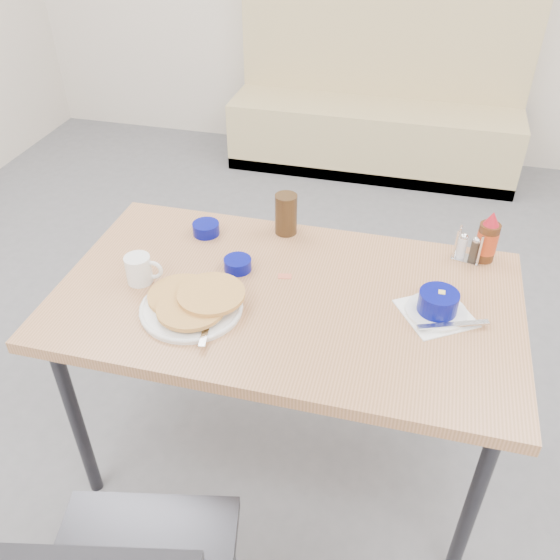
% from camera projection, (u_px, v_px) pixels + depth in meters
% --- Properties ---
extents(ground, '(6.00, 6.00, 0.00)m').
position_uv_depth(ground, '(268.00, 507.00, 2.07)').
color(ground, slate).
rests_on(ground, ground).
extents(booth_bench, '(1.90, 0.56, 1.22)m').
position_uv_depth(booth_bench, '(375.00, 115.00, 4.00)').
color(booth_bench, tan).
rests_on(booth_bench, ground).
extents(dining_table, '(1.40, 0.80, 0.76)m').
position_uv_depth(dining_table, '(286.00, 310.00, 1.84)').
color(dining_table, tan).
rests_on(dining_table, ground).
extents(pancake_plate, '(0.30, 0.31, 0.05)m').
position_uv_depth(pancake_plate, '(193.00, 303.00, 1.73)').
color(pancake_plate, white).
rests_on(pancake_plate, dining_table).
extents(coffee_mug, '(0.12, 0.08, 0.09)m').
position_uv_depth(coffee_mug, '(140.00, 269.00, 1.82)').
color(coffee_mug, white).
rests_on(coffee_mug, dining_table).
extents(grits_setting, '(0.28, 0.26, 0.08)m').
position_uv_depth(grits_setting, '(438.00, 305.00, 1.70)').
color(grits_setting, white).
rests_on(grits_setting, dining_table).
extents(creamer_bowl, '(0.09, 0.09, 0.04)m').
position_uv_depth(creamer_bowl, '(206.00, 229.00, 2.06)').
color(creamer_bowl, '#050970').
rests_on(creamer_bowl, dining_table).
extents(butter_bowl, '(0.09, 0.09, 0.04)m').
position_uv_depth(butter_bowl, '(238.00, 264.00, 1.89)').
color(butter_bowl, '#050970').
rests_on(butter_bowl, dining_table).
extents(amber_tumbler, '(0.10, 0.10, 0.15)m').
position_uv_depth(amber_tumbler, '(286.00, 214.00, 2.03)').
color(amber_tumbler, '#362311').
rests_on(amber_tumbler, dining_table).
extents(condiment_caddy, '(0.10, 0.07, 0.11)m').
position_uv_depth(condiment_caddy, '(468.00, 249.00, 1.92)').
color(condiment_caddy, silver).
rests_on(condiment_caddy, dining_table).
extents(syrup_bottle, '(0.07, 0.07, 0.18)m').
position_uv_depth(syrup_bottle, '(487.00, 239.00, 1.90)').
color(syrup_bottle, '#47230F').
rests_on(syrup_bottle, dining_table).
extents(sugar_wrapper, '(0.05, 0.03, 0.00)m').
position_uv_depth(sugar_wrapper, '(285.00, 276.00, 1.87)').
color(sugar_wrapper, '#D36046').
rests_on(sugar_wrapper, dining_table).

